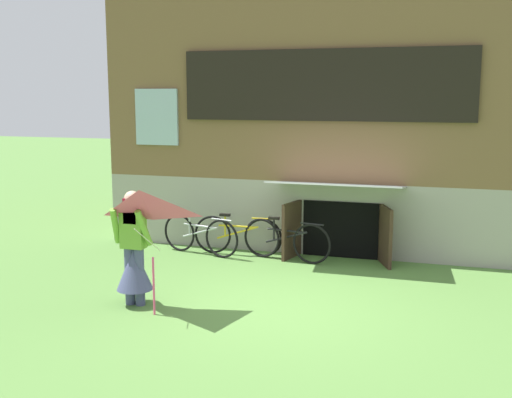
# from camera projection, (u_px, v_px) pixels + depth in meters

# --- Properties ---
(ground_plane) EXTENTS (60.00, 60.00, 0.00)m
(ground_plane) POSITION_uv_depth(u_px,v_px,m) (280.00, 306.00, 8.95)
(ground_plane) COLOR #56843D
(log_house) EXTENTS (8.80, 6.25, 5.31)m
(log_house) POSITION_uv_depth(u_px,v_px,m) (346.00, 111.00, 13.76)
(log_house) COLOR #9E998E
(log_house) RESTS_ON ground_plane
(person) EXTENTS (0.61, 0.53, 1.67)m
(person) POSITION_uv_depth(u_px,v_px,m) (134.00, 257.00, 8.91)
(person) COLOR #474C75
(person) RESTS_ON ground_plane
(kite) EXTENTS (1.18, 1.25, 1.61)m
(kite) POSITION_uv_depth(u_px,v_px,m) (140.00, 225.00, 8.10)
(kite) COLOR #E54C7F
(kite) RESTS_ON ground_plane
(bicycle_black) EXTENTS (1.72, 0.38, 0.79)m
(bicycle_black) POSITION_uv_depth(u_px,v_px,m) (286.00, 240.00, 11.36)
(bicycle_black) COLOR black
(bicycle_black) RESTS_ON ground_plane
(bicycle_yellow) EXTENTS (1.73, 0.09, 0.79)m
(bicycle_yellow) POSITION_uv_depth(u_px,v_px,m) (238.00, 235.00, 11.76)
(bicycle_yellow) COLOR black
(bicycle_yellow) RESTS_ON ground_plane
(bicycle_silver) EXTENTS (1.68, 0.47, 0.78)m
(bicycle_silver) POSITION_uv_depth(u_px,v_px,m) (200.00, 235.00, 11.81)
(bicycle_silver) COLOR black
(bicycle_silver) RESTS_ON ground_plane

